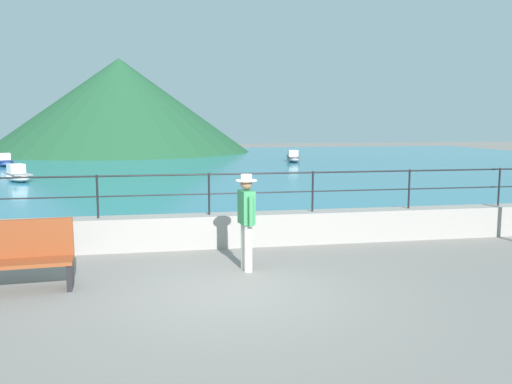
% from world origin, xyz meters
% --- Properties ---
extents(ground_plane, '(120.00, 120.00, 0.00)m').
position_xyz_m(ground_plane, '(0.00, 0.00, 0.00)').
color(ground_plane, slate).
extents(promenade_wall, '(20.00, 0.56, 0.70)m').
position_xyz_m(promenade_wall, '(0.00, 3.20, 0.35)').
color(promenade_wall, gray).
rests_on(promenade_wall, ground).
extents(railing, '(18.44, 0.04, 0.90)m').
position_xyz_m(railing, '(0.00, 3.20, 1.34)').
color(railing, black).
rests_on(railing, promenade_wall).
extents(lake_water, '(64.00, 44.32, 0.06)m').
position_xyz_m(lake_water, '(0.00, 25.84, 0.03)').
color(lake_water, teal).
rests_on(lake_water, ground).
extents(hill_main, '(23.37, 23.37, 8.39)m').
position_xyz_m(hill_main, '(-4.21, 41.69, 4.20)').
color(hill_main, '#1E4C2D').
rests_on(hill_main, ground).
extents(bench_main, '(1.74, 0.68, 1.13)m').
position_xyz_m(bench_main, '(-3.30, 0.76, 0.56)').
color(bench_main, brown).
rests_on(bench_main, ground).
extents(person_walking, '(0.38, 0.56, 1.75)m').
position_xyz_m(person_walking, '(0.47, 1.21, 0.98)').
color(person_walking, beige).
rests_on(person_walking, ground).
extents(boat_0, '(1.20, 2.40, 0.76)m').
position_xyz_m(boat_0, '(8.01, 26.79, 0.33)').
color(boat_0, gray).
rests_on(boat_0, lake_water).
extents(boat_3, '(1.66, 2.47, 0.76)m').
position_xyz_m(boat_3, '(-10.21, 26.56, 0.33)').
color(boat_3, '#2D4C9E').
rests_on(boat_3, lake_water).
extents(boat_4, '(1.88, 2.45, 0.76)m').
position_xyz_m(boat_4, '(-7.26, 17.30, 0.33)').
color(boat_4, white).
rests_on(boat_4, lake_water).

